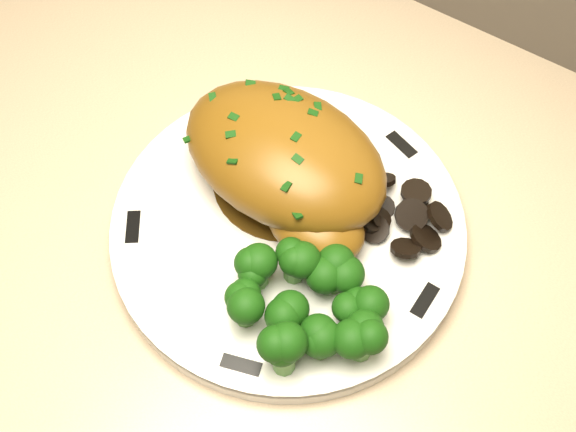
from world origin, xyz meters
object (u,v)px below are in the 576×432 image
Objects in this scene: counter at (97,263)px; chicken_breast at (288,163)px; plate at (288,228)px; broccoli_florets at (304,306)px.

chicken_breast is at bearing 5.50° from counter.
chicken_breast is (-0.02, 0.03, 0.04)m from plate.
counter reaches higher than plate.
plate is 0.09m from broccoli_florets.
counter is 10.34× the size of chicken_breast.
plate is (0.34, 0.00, 0.43)m from counter.
broccoli_florets is at bearing -8.82° from counter.
broccoli_florets is at bearing -47.95° from plate.
broccoli_florets reaches higher than plate.
plate is at bearing 132.05° from broccoli_florets.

